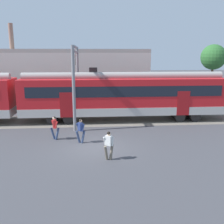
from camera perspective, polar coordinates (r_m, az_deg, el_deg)
ground_plane at (r=17.13m, az=-3.81°, el=-7.57°), size 160.00×160.00×0.00m
commuter_train at (r=23.94m, az=-18.12°, el=3.20°), size 38.05×3.07×4.73m
pedestrian_red at (r=18.66m, az=-12.37°, el=-3.04°), size 0.70×0.53×1.67m
pedestrian_navy at (r=17.67m, az=-6.88°, el=-3.72°), size 0.71×0.49×1.67m
pedestrian_white at (r=14.81m, az=-0.71°, el=-6.86°), size 0.67×0.50×1.67m
catenary_gantry at (r=23.08m, az=-7.90°, el=8.52°), size 0.24×6.64×6.53m
background_building at (r=31.32m, az=-10.23°, el=7.44°), size 19.15×5.00×9.20m
street_tree_right at (r=38.59m, az=21.20°, el=11.03°), size 3.39×3.39×7.16m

